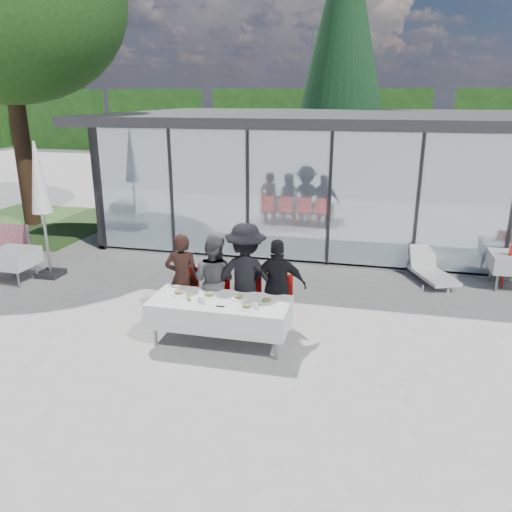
{
  "coord_description": "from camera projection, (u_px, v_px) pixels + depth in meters",
  "views": [
    {
      "loc": [
        2.01,
        -7.39,
        3.88
      ],
      "look_at": [
        -0.04,
        1.2,
        1.05
      ],
      "focal_mm": 35.0,
      "sensor_mm": 36.0,
      "label": 1
    }
  ],
  "objects": [
    {
      "name": "juice_bottle",
      "position": [
        189.0,
        296.0,
        8.03
      ],
      "size": [
        0.06,
        0.06,
        0.13
      ],
      "primitive_type": "cylinder",
      "color": "#7FB44B",
      "rests_on": "dining_table"
    },
    {
      "name": "treeline",
      "position": [
        319.0,
        122.0,
        34.18
      ],
      "size": [
        62.5,
        2.0,
        4.4
      ],
      "color": "#163912",
      "rests_on": "ground"
    },
    {
      "name": "plate_c",
      "position": [
        239.0,
        297.0,
        8.1
      ],
      "size": [
        0.28,
        0.28,
        0.07
      ],
      "color": "white",
      "rests_on": "dining_table"
    },
    {
      "name": "grass_patch",
      "position": [
        33.0,
        224.0,
        15.9
      ],
      "size": [
        5.0,
        5.0,
        0.02
      ],
      "primitive_type": "cube",
      "color": "#385926",
      "rests_on": "ground"
    },
    {
      "name": "plate_a",
      "position": [
        179.0,
        293.0,
        8.28
      ],
      "size": [
        0.28,
        0.28,
        0.07
      ],
      "color": "white",
      "rests_on": "dining_table"
    },
    {
      "name": "diner_chair_c",
      "position": [
        248.0,
        297.0,
        8.73
      ],
      "size": [
        0.44,
        0.44,
        0.97
      ],
      "color": "red",
      "rests_on": "ground"
    },
    {
      "name": "diner_c",
      "position": [
        246.0,
        277.0,
        8.49
      ],
      "size": [
        1.3,
        1.3,
        1.89
      ],
      "primitive_type": "imported",
      "rotation": [
        0.0,
        0.0,
        3.21
      ],
      "color": "black",
      "rests_on": "ground"
    },
    {
      "name": "ground",
      "position": [
        242.0,
        336.0,
        8.47
      ],
      "size": [
        90.0,
        90.0,
        0.0
      ],
      "primitive_type": "plane",
      "color": "gray",
      "rests_on": "ground"
    },
    {
      "name": "diner_chair_a",
      "position": [
        186.0,
        291.0,
        8.99
      ],
      "size": [
        0.44,
        0.44,
        0.97
      ],
      "color": "red",
      "rests_on": "ground"
    },
    {
      "name": "spare_table_left",
      "position": [
        13.0,
        258.0,
        10.76
      ],
      "size": [
        0.86,
        0.86,
        0.74
      ],
      "color": "silver",
      "rests_on": "ground"
    },
    {
      "name": "plate_b",
      "position": [
        209.0,
        295.0,
        8.18
      ],
      "size": [
        0.28,
        0.28,
        0.07
      ],
      "color": "white",
      "rests_on": "dining_table"
    },
    {
      "name": "dining_table",
      "position": [
        220.0,
        312.0,
        8.1
      ],
      "size": [
        2.26,
        0.96,
        0.75
      ],
      "color": "silver",
      "rests_on": "ground"
    },
    {
      "name": "diner_chair_d",
      "position": [
        279.0,
        299.0,
        8.61
      ],
      "size": [
        0.44,
        0.44,
        0.97
      ],
      "color": "red",
      "rests_on": "ground"
    },
    {
      "name": "diner_chair_b",
      "position": [
        216.0,
        294.0,
        8.86
      ],
      "size": [
        0.44,
        0.44,
        0.97
      ],
      "color": "red",
      "rests_on": "ground"
    },
    {
      "name": "plate_extra",
      "position": [
        247.0,
        306.0,
        7.73
      ],
      "size": [
        0.28,
        0.28,
        0.07
      ],
      "color": "white",
      "rests_on": "dining_table"
    },
    {
      "name": "conifer_tree",
      "position": [
        343.0,
        37.0,
        18.57
      ],
      "size": [
        4.0,
        4.0,
        10.5
      ],
      "color": "#382316",
      "rests_on": "ground"
    },
    {
      "name": "plate_d",
      "position": [
        267.0,
        301.0,
        7.94
      ],
      "size": [
        0.28,
        0.28,
        0.07
      ],
      "color": "white",
      "rests_on": "dining_table"
    },
    {
      "name": "pavilion",
      "position": [
        376.0,
        157.0,
        14.94
      ],
      "size": [
        14.8,
        8.8,
        3.44
      ],
      "color": "gray",
      "rests_on": "ground"
    },
    {
      "name": "diner_a",
      "position": [
        182.0,
        278.0,
        8.78
      ],
      "size": [
        0.73,
        0.73,
        1.64
      ],
      "primitive_type": "imported",
      "rotation": [
        0.0,
        0.0,
        3.4
      ],
      "color": "black",
      "rests_on": "ground"
    },
    {
      "name": "folded_eyeglasses",
      "position": [
        220.0,
        306.0,
        7.78
      ],
      "size": [
        0.14,
        0.03,
        0.01
      ],
      "primitive_type": "cube",
      "color": "black",
      "rests_on": "dining_table"
    },
    {
      "name": "diner_b",
      "position": [
        214.0,
        281.0,
        8.65
      ],
      "size": [
        0.96,
        0.96,
        1.66
      ],
      "primitive_type": "imported",
      "rotation": [
        0.0,
        0.0,
        2.93
      ],
      "color": "#4D4D4D",
      "rests_on": "ground"
    },
    {
      "name": "lounger",
      "position": [
        430.0,
        269.0,
        10.94
      ],
      "size": [
        1.07,
        1.46,
        0.72
      ],
      "color": "silver",
      "rests_on": "ground"
    },
    {
      "name": "drinking_glasses",
      "position": [
        219.0,
        302.0,
        7.85
      ],
      "size": [
        0.99,
        0.13,
        0.1
      ],
      "color": "silver",
      "rests_on": "dining_table"
    },
    {
      "name": "market_umbrella",
      "position": [
        40.0,
        188.0,
        10.68
      ],
      "size": [
        0.5,
        0.5,
        3.0
      ],
      "color": "black",
      "rests_on": "ground"
    },
    {
      "name": "spare_table_right",
      "position": [
        512.0,
        263.0,
        10.47
      ],
      "size": [
        0.86,
        0.86,
        0.74
      ],
      "color": "silver",
      "rests_on": "ground"
    },
    {
      "name": "diner_d",
      "position": [
        278.0,
        287.0,
        8.41
      ],
      "size": [
        1.16,
        1.16,
        1.65
      ],
      "primitive_type": "imported",
      "rotation": [
        0.0,
        0.0,
        3.37
      ],
      "color": "black",
      "rests_on": "ground"
    }
  ]
}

